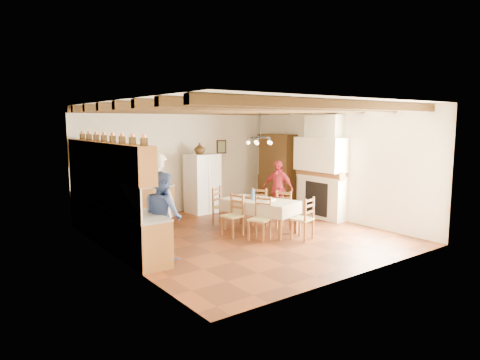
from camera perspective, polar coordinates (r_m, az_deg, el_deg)
name	(u,v)px	position (r m, az deg, el deg)	size (l,w,h in m)	color
floor	(244,235)	(10.03, 0.56, -7.38)	(6.00, 6.50, 0.02)	#4E2613
ceiling	(244,104)	(9.70, 0.59, 10.12)	(6.00, 6.50, 0.02)	silver
wall_back	(176,161)	(12.49, -8.47, 2.57)	(6.00, 0.02, 3.00)	beige
wall_front	(361,189)	(7.43, 15.89, -1.11)	(6.00, 0.02, 3.00)	beige
wall_left	(116,182)	(8.31, -16.24, -0.22)	(0.02, 6.50, 3.00)	beige
wall_right	(333,163)	(11.80, 12.33, 2.17)	(0.02, 6.50, 3.00)	beige
ceiling_beams	(244,108)	(9.69, 0.59, 9.53)	(6.00, 6.30, 0.16)	#3D2A13
lower_cabinets_left	(114,225)	(9.58, -16.45, -5.72)	(0.60, 4.30, 0.86)	brown
lower_cabinets_back	(131,205)	(11.71, -14.37, -3.22)	(2.30, 0.60, 0.86)	brown
countertop_left	(113,204)	(9.48, -16.55, -3.08)	(0.62, 4.30, 0.04)	slate
countertop_back	(130,188)	(11.64, -14.44, -1.04)	(2.34, 0.62, 0.04)	slate
backsplash_left	(99,190)	(9.34, -18.27, -1.32)	(0.03, 4.30, 0.60)	white
backsplash_back	(126,175)	(11.86, -15.01, 0.66)	(2.30, 0.03, 0.60)	white
upper_cabinets	(105,159)	(9.32, -17.50, 2.72)	(0.35, 4.20, 0.70)	brown
fireplace	(320,167)	(11.73, 10.65, 1.69)	(0.56, 1.60, 2.80)	beige
wall_picture	(221,147)	(13.24, -2.50, 4.45)	(0.34, 0.03, 0.42)	black
refrigerator	(202,183)	(12.39, -5.04, -0.44)	(0.85, 0.70, 1.70)	white
hutch	(277,171)	(13.04, 5.00, 1.17)	(0.52, 1.24, 2.24)	#372611
dining_table	(260,203)	(10.18, 2.64, -3.12)	(1.39, 1.96, 0.77)	beige
chandelier	(260,137)	(10.01, 2.70, 5.68)	(0.47, 0.47, 0.03)	black
chair_left_near	(260,219)	(9.52, 2.62, -5.18)	(0.42, 0.40, 0.96)	brown
chair_left_far	(232,215)	(9.87, -1.05, -4.71)	(0.42, 0.40, 0.96)	brown
chair_right_near	(286,209)	(10.61, 6.19, -3.87)	(0.42, 0.40, 0.96)	brown
chair_right_far	(261,206)	(10.98, 2.85, -3.44)	(0.42, 0.40, 0.96)	brown
chair_end_near	(302,218)	(9.67, 8.32, -5.05)	(0.42, 0.40, 0.96)	brown
chair_end_far	(222,206)	(10.93, -2.37, -3.49)	(0.42, 0.40, 0.96)	brown
person_man	(159,199)	(9.26, -10.69, -2.46)	(0.72, 0.47, 1.98)	silver
person_woman_blue	(163,215)	(8.32, -10.22, -4.61)	(0.82, 0.64, 1.69)	#374F8F
person_woman_red	(278,189)	(11.79, 5.06, -1.18)	(0.92, 0.38, 1.57)	#B72937
microwave	(150,179)	(11.83, -11.96, 0.09)	(0.60, 0.41, 0.33)	silver
fridge_vase	(200,148)	(12.25, -5.41, 4.22)	(0.31, 0.31, 0.32)	#372611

